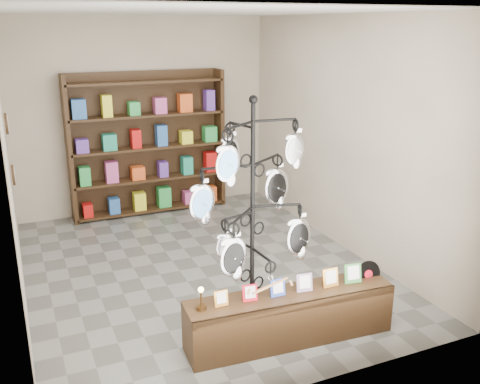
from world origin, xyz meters
The scene contains 6 objects.
ground centered at (0.00, 0.00, 0.00)m, with size 5.00×5.00×0.00m, color slate.
room_envelope centered at (0.00, 0.00, 1.85)m, with size 5.00×5.00×5.00m.
display_tree centered at (-0.07, -1.71, 1.34)m, with size 1.20×1.18×2.31m.
front_shelf centered at (0.26, -1.84, 0.25)m, with size 2.01×0.54×0.70m.
back_shelving centered at (0.00, 2.30, 1.03)m, with size 2.42×0.36×2.20m.
wall_clocks centered at (-1.97, 0.80, 1.50)m, with size 0.03×0.24×0.84m.
Camera 1 is at (-1.95, -5.72, 2.87)m, focal length 40.00 mm.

